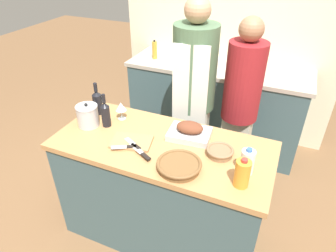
% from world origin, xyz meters
% --- Properties ---
extents(ground_plane, '(12.00, 12.00, 0.00)m').
position_xyz_m(ground_plane, '(0.00, 0.00, 0.00)').
color(ground_plane, brown).
extents(kitchen_island, '(1.51, 0.69, 0.89)m').
position_xyz_m(kitchen_island, '(0.00, 0.00, 0.45)').
color(kitchen_island, '#3D565B').
rests_on(kitchen_island, ground_plane).
extents(back_counter, '(1.90, 0.60, 0.94)m').
position_xyz_m(back_counter, '(0.00, 1.41, 0.47)').
color(back_counter, '#3D565B').
rests_on(back_counter, ground_plane).
extents(back_wall, '(2.40, 0.10, 2.55)m').
position_xyz_m(back_wall, '(0.00, 1.76, 1.27)').
color(back_wall, beige).
rests_on(back_wall, ground_plane).
extents(roasting_pan, '(0.31, 0.24, 0.12)m').
position_xyz_m(roasting_pan, '(0.14, 0.15, 0.94)').
color(roasting_pan, '#BCBCC1').
rests_on(roasting_pan, kitchen_island).
extents(wicker_basket, '(0.28, 0.28, 0.05)m').
position_xyz_m(wicker_basket, '(0.21, -0.20, 0.92)').
color(wicker_basket, brown).
rests_on(wicker_basket, kitchen_island).
extents(cutting_board, '(0.31, 0.24, 0.02)m').
position_xyz_m(cutting_board, '(-0.19, -0.08, 0.90)').
color(cutting_board, '#AD7F51').
rests_on(cutting_board, kitchen_island).
extents(stock_pot, '(0.16, 0.16, 0.19)m').
position_xyz_m(stock_pot, '(-0.60, -0.01, 0.97)').
color(stock_pot, '#B7B7BC').
rests_on(stock_pot, kitchen_island).
extents(mixing_bowl, '(0.18, 0.18, 0.05)m').
position_xyz_m(mixing_bowl, '(0.40, 0.03, 0.92)').
color(mixing_bowl, '#846647').
rests_on(mixing_bowl, kitchen_island).
extents(juice_jug, '(0.09, 0.09, 0.19)m').
position_xyz_m(juice_jug, '(0.58, -0.19, 0.98)').
color(juice_jug, orange).
rests_on(juice_jug, kitchen_island).
extents(milk_jug, '(0.08, 0.08, 0.18)m').
position_xyz_m(milk_jug, '(0.58, -0.07, 0.97)').
color(milk_jug, white).
rests_on(milk_jug, kitchen_island).
extents(wine_bottle_green, '(0.07, 0.07, 0.26)m').
position_xyz_m(wine_bottle_green, '(-0.63, 0.17, 0.99)').
color(wine_bottle_green, black).
rests_on(wine_bottle_green, kitchen_island).
extents(wine_bottle_dark, '(0.07, 0.07, 0.26)m').
position_xyz_m(wine_bottle_dark, '(-0.47, 0.04, 0.99)').
color(wine_bottle_dark, black).
rests_on(wine_bottle_dark, kitchen_island).
extents(wine_glass_left, '(0.08, 0.08, 0.14)m').
position_xyz_m(wine_glass_left, '(-0.42, 0.17, 0.99)').
color(wine_glass_left, silver).
rests_on(wine_glass_left, kitchen_island).
extents(knife_chef, '(0.20, 0.12, 0.01)m').
position_xyz_m(knife_chef, '(-0.07, -0.17, 0.91)').
color(knife_chef, '#B7B7BC').
rests_on(knife_chef, cutting_board).
extents(knife_paring, '(0.16, 0.10, 0.01)m').
position_xyz_m(knife_paring, '(-0.16, -0.11, 0.91)').
color(knife_paring, '#B7B7BC').
rests_on(knife_paring, cutting_board).
extents(knife_bread, '(0.16, 0.10, 0.01)m').
position_xyz_m(knife_bread, '(-0.20, -0.16, 0.91)').
color(knife_bread, '#B7B7BC').
rests_on(knife_bread, cutting_board).
extents(stand_mixer, '(0.18, 0.14, 0.35)m').
position_xyz_m(stand_mixer, '(0.35, 1.32, 1.08)').
color(stand_mixer, silver).
rests_on(stand_mixer, back_counter).
extents(condiment_bottle_tall, '(0.05, 0.05, 0.18)m').
position_xyz_m(condiment_bottle_tall, '(0.37, 1.55, 1.02)').
color(condiment_bottle_tall, '#B28E2D').
rests_on(condiment_bottle_tall, back_counter).
extents(condiment_bottle_short, '(0.05, 0.05, 0.21)m').
position_xyz_m(condiment_bottle_short, '(-0.71, 1.36, 1.03)').
color(condiment_bottle_short, '#B28E2D').
rests_on(condiment_bottle_short, back_counter).
extents(person_cook_aproned, '(0.36, 0.38, 1.73)m').
position_xyz_m(person_cook_aproned, '(-0.02, 0.68, 0.96)').
color(person_cook_aproned, beige).
rests_on(person_cook_aproned, ground_plane).
extents(person_cook_guest, '(0.30, 0.30, 1.61)m').
position_xyz_m(person_cook_guest, '(0.38, 0.76, 0.90)').
color(person_cook_guest, beige).
rests_on(person_cook_guest, ground_plane).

